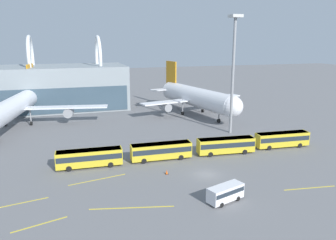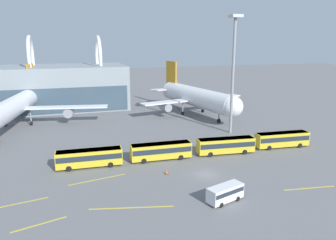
% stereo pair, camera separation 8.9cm
% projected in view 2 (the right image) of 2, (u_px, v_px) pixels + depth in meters
% --- Properties ---
extents(ground_plane, '(440.00, 440.00, 0.00)m').
position_uv_depth(ground_plane, '(207.00, 174.00, 55.90)').
color(ground_plane, slate).
extents(airliner_at_gate_near, '(47.20, 43.58, 15.29)m').
position_uv_depth(airliner_at_gate_near, '(16.00, 106.00, 85.74)').
color(airliner_at_gate_near, silver).
rests_on(airliner_at_gate_near, ground_plane).
extents(airliner_at_gate_far, '(34.58, 39.09, 15.43)m').
position_uv_depth(airliner_at_gate_far, '(195.00, 97.00, 99.71)').
color(airliner_at_gate_far, white).
rests_on(airliner_at_gate_far, ground_plane).
extents(shuttle_bus_0, '(11.74, 3.00, 3.24)m').
position_uv_depth(shuttle_bus_0, '(89.00, 157.00, 58.77)').
color(shuttle_bus_0, gold).
rests_on(shuttle_bus_0, ground_plane).
extents(shuttle_bus_1, '(11.73, 2.91, 3.24)m').
position_uv_depth(shuttle_bus_1, '(161.00, 150.00, 62.43)').
color(shuttle_bus_1, gold).
rests_on(shuttle_bus_1, ground_plane).
extents(shuttle_bus_2, '(11.83, 3.58, 3.24)m').
position_uv_depth(shuttle_bus_2, '(226.00, 145.00, 65.72)').
color(shuttle_bus_2, gold).
rests_on(shuttle_bus_2, ground_plane).
extents(shuttle_bus_3, '(11.80, 3.34, 3.24)m').
position_uv_depth(shuttle_bus_3, '(282.00, 139.00, 69.71)').
color(shuttle_bus_3, gold).
rests_on(shuttle_bus_3, ground_plane).
extents(service_van_foreground, '(5.92, 3.59, 2.40)m').
position_uv_depth(service_van_foreground, '(225.00, 192.00, 46.25)').
color(service_van_foreground, silver).
rests_on(service_van_foreground, ground_plane).
extents(floodlight_mast, '(2.65, 2.65, 28.02)m').
position_uv_depth(floodlight_mast, '(233.00, 62.00, 77.12)').
color(floodlight_mast, gray).
rests_on(floodlight_mast, ground_plane).
extents(lane_stripe_1, '(11.37, 2.85, 0.01)m').
position_uv_depth(lane_stripe_1, '(132.00, 208.00, 44.82)').
color(lane_stripe_1, yellow).
rests_on(lane_stripe_1, ground_plane).
extents(lane_stripe_2, '(9.48, 2.06, 0.01)m').
position_uv_depth(lane_stripe_2, '(98.00, 180.00, 53.88)').
color(lane_stripe_2, yellow).
rests_on(lane_stripe_2, ground_plane).
extents(lane_stripe_3, '(6.61, 2.09, 0.01)m').
position_uv_depth(lane_stripe_3, '(40.00, 224.00, 40.77)').
color(lane_stripe_3, yellow).
rests_on(lane_stripe_3, ground_plane).
extents(lane_stripe_4, '(9.30, 1.92, 0.01)m').
position_uv_depth(lane_stripe_4, '(13.00, 205.00, 45.66)').
color(lane_stripe_4, yellow).
rests_on(lane_stripe_4, ground_plane).
extents(lane_stripe_5, '(8.55, 1.35, 0.01)m').
position_uv_depth(lane_stripe_5, '(309.00, 188.00, 50.76)').
color(lane_stripe_5, yellow).
rests_on(lane_stripe_5, ground_plane).
extents(traffic_cone_0, '(0.55, 0.55, 0.79)m').
position_uv_depth(traffic_cone_0, '(167.00, 172.00, 56.00)').
color(traffic_cone_0, black).
rests_on(traffic_cone_0, ground_plane).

